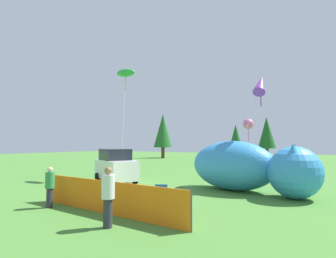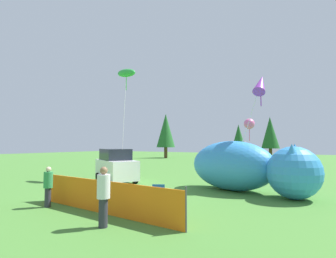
{
  "view_description": "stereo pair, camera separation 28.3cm",
  "coord_description": "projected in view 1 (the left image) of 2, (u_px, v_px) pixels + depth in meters",
  "views": [
    {
      "loc": [
        8.38,
        -10.3,
        2.54
      ],
      "look_at": [
        -0.07,
        4.27,
        3.49
      ],
      "focal_mm": 28.0,
      "sensor_mm": 36.0,
      "label": 1
    },
    {
      "loc": [
        8.63,
        -10.15,
        2.54
      ],
      "look_at": [
        -0.07,
        4.27,
        3.49
      ],
      "focal_mm": 28.0,
      "sensor_mm": 36.0,
      "label": 2
    }
  ],
  "objects": [
    {
      "name": "kite_purple_delta",
      "position": [
        261.0,
        85.0,
        15.25
      ],
      "size": [
        2.6,
        1.54,
        6.77
      ],
      "color": "silver",
      "rests_on": "ground"
    },
    {
      "name": "safety_fence",
      "position": [
        104.0,
        197.0,
        9.6
      ],
      "size": [
        7.33,
        0.59,
        1.31
      ],
      "rotation": [
        0.0,
        0.0,
        -0.07
      ],
      "color": "orange",
      "rests_on": "ground"
    },
    {
      "name": "horizon_tree_east",
      "position": [
        236.0,
        138.0,
        39.38
      ],
      "size": [
        2.28,
        2.28,
        5.45
      ],
      "color": "brown",
      "rests_on": "ground"
    },
    {
      "name": "kite_pink_octopus",
      "position": [
        248.0,
        124.0,
        19.72
      ],
      "size": [
        1.44,
        2.98,
        4.45
      ],
      "color": "silver",
      "rests_on": "ground"
    },
    {
      "name": "spectator_in_green_shirt",
      "position": [
        50.0,
        185.0,
        10.48
      ],
      "size": [
        0.35,
        0.35,
        1.61
      ],
      "color": "#2D2D38",
      "rests_on": "ground"
    },
    {
      "name": "horizon_tree_mid",
      "position": [
        163.0,
        131.0,
        47.55
      ],
      "size": [
        3.36,
        3.36,
        8.01
      ],
      "color": "brown",
      "rests_on": "ground"
    },
    {
      "name": "horizon_tree_west",
      "position": [
        267.0,
        133.0,
        46.28
      ],
      "size": [
        3.06,
        3.06,
        7.3
      ],
      "color": "brown",
      "rests_on": "ground"
    },
    {
      "name": "kite_green_fish",
      "position": [
        126.0,
        73.0,
        19.58
      ],
      "size": [
        2.54,
        2.78,
        8.32
      ],
      "color": "silver",
      "rests_on": "ground"
    },
    {
      "name": "ground_plane",
      "position": [
        126.0,
        195.0,
        12.95
      ],
      "size": [
        120.0,
        120.0,
        0.0
      ],
      "primitive_type": "plane",
      "color": "#477F33"
    },
    {
      "name": "folding_chair",
      "position": [
        161.0,
        195.0,
        10.25
      ],
      "size": [
        0.71,
        0.71,
        0.93
      ],
      "rotation": [
        0.0,
        0.0,
        -1.06
      ],
      "color": "#1959A5",
      "rests_on": "ground"
    },
    {
      "name": "spectator_in_white_shirt",
      "position": [
        108.0,
        194.0,
        7.98
      ],
      "size": [
        0.4,
        0.4,
        1.84
      ],
      "color": "#2D2D38",
      "rests_on": "ground"
    },
    {
      "name": "inflatable_cat",
      "position": [
        246.0,
        168.0,
        13.84
      ],
      "size": [
        7.12,
        3.97,
        2.7
      ],
      "rotation": [
        0.0,
        0.0,
        -0.26
      ],
      "color": "#338CD8",
      "rests_on": "ground"
    },
    {
      "name": "parked_car",
      "position": [
        116.0,
        166.0,
        17.35
      ],
      "size": [
        4.2,
        3.35,
        2.2
      ],
      "rotation": [
        0.0,
        0.0,
        -0.5
      ],
      "color": "white",
      "rests_on": "ground"
    }
  ]
}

